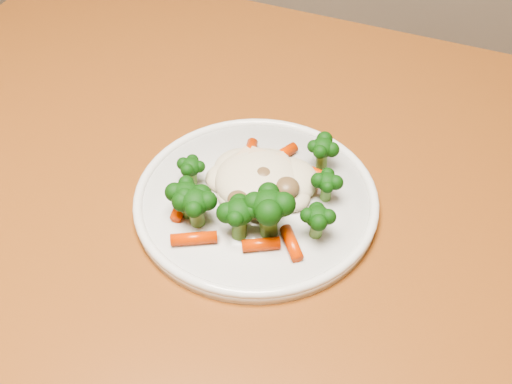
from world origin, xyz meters
TOP-DOWN VIEW (x-y plane):
  - dining_table at (-0.02, 0.01)m, footprint 1.25×0.93m
  - plate at (-0.07, 0.00)m, footprint 0.25×0.25m
  - meal at (-0.07, -0.01)m, footprint 0.18×0.17m

SIDE VIEW (x-z plane):
  - dining_table at x=-0.02m, z-range 0.27..1.02m
  - plate at x=-0.07m, z-range 0.75..0.76m
  - meal at x=-0.07m, z-range 0.76..0.81m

